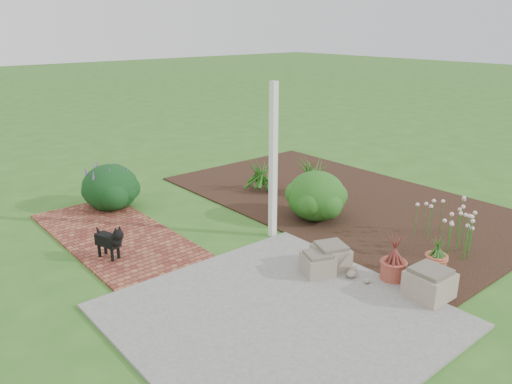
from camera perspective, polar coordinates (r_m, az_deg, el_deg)
ground at (r=7.99m, az=0.75°, el=-5.76°), size 80.00×80.00×0.00m
concrete_patio at (r=6.10m, az=2.62°, el=-13.95°), size 3.50×3.50×0.04m
brick_path at (r=8.54m, az=-15.85°, el=-4.73°), size 1.60×3.50×0.04m
garden_bed at (r=9.98m, az=9.80°, el=-0.86°), size 4.00×7.00×0.03m
veranda_post at (r=7.83m, az=1.98°, el=3.43°), size 0.10×0.10×2.50m
stone_trough_near at (r=6.72m, az=19.19°, el=-9.94°), size 0.51×0.51×0.33m
stone_trough_mid at (r=7.15m, az=8.53°, el=-7.39°), size 0.59×0.59×0.30m
stone_trough_far at (r=6.97m, az=7.05°, el=-8.22°), size 0.51×0.51×0.26m
black_dog at (r=7.57m, az=-16.36°, el=-5.26°), size 0.29×0.56×0.49m
cream_ceramic_urn at (r=10.12m, az=-17.91°, el=0.03°), size 0.35×0.35×0.38m
evergreen_shrub at (r=8.80m, az=6.90°, el=-0.28°), size 1.33×1.33×0.88m
agapanthus_clump_back at (r=10.00m, az=6.36°, el=2.28°), size 1.32×1.32×0.94m
agapanthus_clump_front at (r=10.25m, az=0.47°, el=2.27°), size 0.88×0.88×0.76m
pink_flower_patch at (r=8.31m, az=21.15°, el=-3.22°), size 1.22×1.22×0.71m
terracotta_pot_bronze at (r=7.03m, az=15.38°, el=-8.61°), size 0.43×0.43×0.27m
terracotta_pot_small_left at (r=7.41m, az=19.93°, el=-7.85°), size 0.29×0.29×0.22m
terracotta_pot_small_right at (r=7.44m, az=19.85°, el=-7.63°), size 0.36×0.36×0.24m
purple_flowering_bush at (r=9.66m, az=-16.32°, el=0.64°), size 1.25×1.25×0.88m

